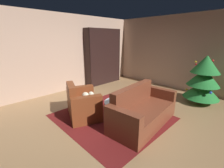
{
  "coord_description": "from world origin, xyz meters",
  "views": [
    {
      "loc": [
        2.47,
        -2.56,
        1.9
      ],
      "look_at": [
        -0.3,
        0.13,
        0.73
      ],
      "focal_mm": 24.6,
      "sensor_mm": 36.0,
      "label": 1
    }
  ],
  "objects_px": {
    "bookshelf_unit": "(105,58)",
    "book_stack_on_table": "(120,101)",
    "bottle_on_table": "(123,95)",
    "coffee_table": "(119,103)",
    "couch_red": "(142,112)",
    "decorated_tree": "(203,79)",
    "armchair_red": "(83,105)"
  },
  "relations": [
    {
      "from": "armchair_red",
      "to": "book_stack_on_table",
      "type": "bearing_deg",
      "value": 39.64
    },
    {
      "from": "armchair_red",
      "to": "couch_red",
      "type": "bearing_deg",
      "value": 32.54
    },
    {
      "from": "couch_red",
      "to": "book_stack_on_table",
      "type": "bearing_deg",
      "value": -159.21
    },
    {
      "from": "couch_red",
      "to": "bottle_on_table",
      "type": "height_order",
      "value": "couch_red"
    },
    {
      "from": "bookshelf_unit",
      "to": "coffee_table",
      "type": "xyz_separation_m",
      "value": [
        2.57,
        -1.87,
        -0.69
      ]
    },
    {
      "from": "bottle_on_table",
      "to": "decorated_tree",
      "type": "distance_m",
      "value": 2.53
    },
    {
      "from": "bookshelf_unit",
      "to": "decorated_tree",
      "type": "bearing_deg",
      "value": 8.75
    },
    {
      "from": "coffee_table",
      "to": "bookshelf_unit",
      "type": "bearing_deg",
      "value": 143.89
    },
    {
      "from": "armchair_red",
      "to": "coffee_table",
      "type": "relative_size",
      "value": 1.62
    },
    {
      "from": "bookshelf_unit",
      "to": "armchair_red",
      "type": "xyz_separation_m",
      "value": [
        1.9,
        -2.47,
        -0.76
      ]
    },
    {
      "from": "armchair_red",
      "to": "bottle_on_table",
      "type": "height_order",
      "value": "armchair_red"
    },
    {
      "from": "bookshelf_unit",
      "to": "couch_red",
      "type": "height_order",
      "value": "bookshelf_unit"
    },
    {
      "from": "bottle_on_table",
      "to": "book_stack_on_table",
      "type": "bearing_deg",
      "value": -70.07
    },
    {
      "from": "bookshelf_unit",
      "to": "book_stack_on_table",
      "type": "relative_size",
      "value": 11.54
    },
    {
      "from": "coffee_table",
      "to": "book_stack_on_table",
      "type": "distance_m",
      "value": 0.08
    },
    {
      "from": "book_stack_on_table",
      "to": "decorated_tree",
      "type": "relative_size",
      "value": 0.14
    },
    {
      "from": "coffee_table",
      "to": "bottle_on_table",
      "type": "xyz_separation_m",
      "value": [
        -0.04,
        0.19,
        0.14
      ]
    },
    {
      "from": "bookshelf_unit",
      "to": "coffee_table",
      "type": "height_order",
      "value": "bookshelf_unit"
    },
    {
      "from": "coffee_table",
      "to": "book_stack_on_table",
      "type": "xyz_separation_m",
      "value": [
        0.04,
        -0.01,
        0.07
      ]
    },
    {
      "from": "couch_red",
      "to": "bottle_on_table",
      "type": "xyz_separation_m",
      "value": [
        -0.59,
        0.01,
        0.23
      ]
    },
    {
      "from": "bottle_on_table",
      "to": "decorated_tree",
      "type": "relative_size",
      "value": 0.19
    },
    {
      "from": "coffee_table",
      "to": "bottle_on_table",
      "type": "height_order",
      "value": "bottle_on_table"
    },
    {
      "from": "bottle_on_table",
      "to": "bookshelf_unit",
      "type": "bearing_deg",
      "value": 146.4
    },
    {
      "from": "bookshelf_unit",
      "to": "couch_red",
      "type": "relative_size",
      "value": 1.2
    },
    {
      "from": "bottle_on_table",
      "to": "coffee_table",
      "type": "bearing_deg",
      "value": -78.54
    },
    {
      "from": "couch_red",
      "to": "bottle_on_table",
      "type": "distance_m",
      "value": 0.64
    },
    {
      "from": "couch_red",
      "to": "book_stack_on_table",
      "type": "height_order",
      "value": "couch_red"
    },
    {
      "from": "book_stack_on_table",
      "to": "couch_red",
      "type": "bearing_deg",
      "value": 20.79
    },
    {
      "from": "couch_red",
      "to": "bookshelf_unit",
      "type": "bearing_deg",
      "value": 151.57
    },
    {
      "from": "couch_red",
      "to": "coffee_table",
      "type": "xyz_separation_m",
      "value": [
        -0.56,
        -0.18,
        0.08
      ]
    },
    {
      "from": "bottle_on_table",
      "to": "couch_red",
      "type": "bearing_deg",
      "value": -1.03
    },
    {
      "from": "book_stack_on_table",
      "to": "decorated_tree",
      "type": "xyz_separation_m",
      "value": [
        1.06,
        2.45,
        0.29
      ]
    }
  ]
}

